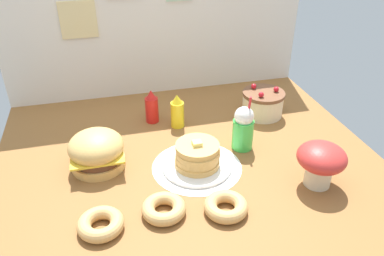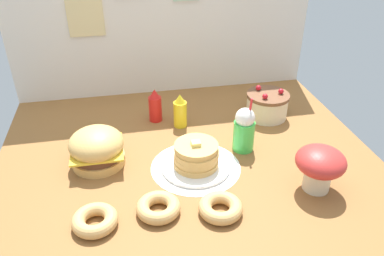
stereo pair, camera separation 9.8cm
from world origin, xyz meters
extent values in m
cube|color=brown|center=(0.00, 0.00, -0.01)|extent=(2.14, 1.94, 0.02)
cube|color=silver|center=(0.00, 0.97, 0.54)|extent=(2.14, 0.03, 1.07)
cube|color=beige|center=(-0.52, 0.95, 0.58)|extent=(0.24, 0.01, 0.24)
cylinder|color=white|center=(0.02, -0.04, 0.00)|extent=(0.49, 0.49, 0.00)
cylinder|color=#DBA859|center=(-0.50, 0.10, 0.03)|extent=(0.29, 0.29, 0.05)
cylinder|color=#59331E|center=(-0.50, 0.10, 0.07)|extent=(0.27, 0.27, 0.04)
cube|color=yellow|center=(-0.50, 0.10, 0.10)|extent=(0.28, 0.28, 0.01)
ellipsoid|color=#E5B260|center=(-0.50, 0.10, 0.13)|extent=(0.30, 0.30, 0.17)
cylinder|color=white|center=(0.02, -0.04, 0.01)|extent=(0.38, 0.38, 0.02)
cylinder|color=#E0AD5B|center=(0.02, -0.05, 0.04)|extent=(0.24, 0.24, 0.03)
cylinder|color=#E0AD5B|center=(0.02, -0.04, 0.07)|extent=(0.24, 0.24, 0.03)
cylinder|color=#E0AD5B|center=(0.03, -0.05, 0.10)|extent=(0.24, 0.24, 0.03)
cylinder|color=#E0AD5B|center=(0.03, -0.04, 0.13)|extent=(0.24, 0.24, 0.03)
cube|color=#F7E072|center=(0.02, -0.04, 0.16)|extent=(0.05, 0.05, 0.02)
cylinder|color=beige|center=(0.61, 0.42, 0.07)|extent=(0.27, 0.27, 0.15)
cylinder|color=brown|center=(0.61, 0.42, 0.16)|extent=(0.28, 0.28, 0.02)
sphere|color=red|center=(0.69, 0.41, 0.19)|extent=(0.04, 0.04, 0.04)
sphere|color=red|center=(0.56, 0.49, 0.19)|extent=(0.04, 0.04, 0.04)
sphere|color=red|center=(0.56, 0.36, 0.19)|extent=(0.04, 0.04, 0.04)
cylinder|color=red|center=(-0.13, 0.52, 0.08)|extent=(0.09, 0.09, 0.17)
cone|color=red|center=(-0.13, 0.52, 0.20)|extent=(0.07, 0.07, 0.06)
cylinder|color=yellow|center=(0.02, 0.42, 0.08)|extent=(0.09, 0.09, 0.17)
cone|color=yellow|center=(0.02, 0.42, 0.20)|extent=(0.07, 0.07, 0.06)
cylinder|color=green|center=(0.33, 0.08, 0.09)|extent=(0.12, 0.12, 0.18)
sphere|color=white|center=(0.33, 0.08, 0.21)|extent=(0.11, 0.11, 0.11)
cylinder|color=red|center=(0.36, 0.08, 0.25)|extent=(0.01, 0.04, 0.18)
torus|color=tan|center=(-0.51, -0.38, 0.03)|extent=(0.21, 0.21, 0.06)
torus|color=#8CCC8C|center=(-0.51, -0.38, 0.04)|extent=(0.20, 0.20, 0.05)
torus|color=tan|center=(-0.22, -0.35, 0.03)|extent=(0.21, 0.21, 0.06)
torus|color=pink|center=(-0.22, -0.35, 0.04)|extent=(0.20, 0.20, 0.05)
torus|color=tan|center=(0.06, -0.41, 0.03)|extent=(0.21, 0.21, 0.06)
torus|color=brown|center=(0.06, -0.41, 0.04)|extent=(0.20, 0.20, 0.05)
cylinder|color=beige|center=(0.59, -0.33, 0.06)|extent=(0.13, 0.13, 0.11)
ellipsoid|color=red|center=(0.59, -0.33, 0.17)|extent=(0.25, 0.25, 0.14)
camera|label=1|loc=(-0.42, -1.67, 1.28)|focal=35.85mm
camera|label=2|loc=(-0.33, -1.70, 1.28)|focal=35.85mm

